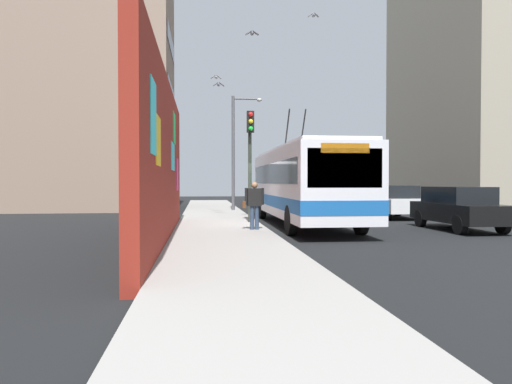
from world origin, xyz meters
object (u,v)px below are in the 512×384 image
object	(u,v)px
parked_car_black	(458,207)
pedestrian_at_curb	(254,202)
traffic_light	(250,148)
parked_car_red	(352,197)
street_lamp	(237,145)
city_bus	(303,183)
parked_car_white	(393,201)

from	to	relation	value
parked_car_black	pedestrian_at_curb	size ratio (longest dim) A/B	2.69
pedestrian_at_curb	traffic_light	xyz separation A→B (m)	(2.88, -0.16, 2.03)
parked_car_red	street_lamp	distance (m)	7.98
city_bus	street_lamp	distance (m)	8.83
parked_car_white	parked_car_black	bearing A→B (deg)	-180.00
parked_car_red	traffic_light	size ratio (longest dim) A/B	0.96
parked_car_red	pedestrian_at_curb	bearing A→B (deg)	149.17
pedestrian_at_curb	street_lamp	size ratio (longest dim) A/B	0.25
pedestrian_at_curb	street_lamp	distance (m)	11.65
traffic_light	street_lamp	bearing A→B (deg)	-0.64
city_bus	pedestrian_at_curb	size ratio (longest dim) A/B	7.11
parked_car_black	street_lamp	size ratio (longest dim) A/B	0.66
city_bus	street_lamp	world-z (taller)	street_lamp
parked_car_black	traffic_light	xyz separation A→B (m)	(2.48, 7.35, 2.28)
parked_car_black	parked_car_white	xyz separation A→B (m)	(5.93, 0.00, 0.00)
parked_car_black	street_lamp	bearing A→B (deg)	33.66
parked_car_black	parked_car_red	world-z (taller)	same
street_lamp	parked_car_white	bearing A→B (deg)	-124.37
parked_car_black	parked_car_red	xyz separation A→B (m)	(12.18, 0.00, -0.00)
parked_car_white	pedestrian_at_curb	xyz separation A→B (m)	(-6.34, 7.51, 0.25)
parked_car_black	pedestrian_at_curb	world-z (taller)	pedestrian_at_curb
parked_car_white	traffic_light	xyz separation A→B (m)	(-3.46, 7.35, 2.28)
city_bus	parked_car_red	distance (m)	10.95
parked_car_red	parked_car_white	bearing A→B (deg)	-180.00
city_bus	parked_car_black	size ratio (longest dim) A/B	2.64
parked_car_black	traffic_light	world-z (taller)	traffic_light
parked_car_white	parked_car_red	bearing A→B (deg)	0.00
city_bus	parked_car_white	bearing A→B (deg)	-57.23
street_lamp	parked_car_black	bearing A→B (deg)	-146.34
city_bus	traffic_light	world-z (taller)	city_bus
parked_car_black	traffic_light	distance (m)	8.08
city_bus	parked_car_white	distance (m)	6.25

